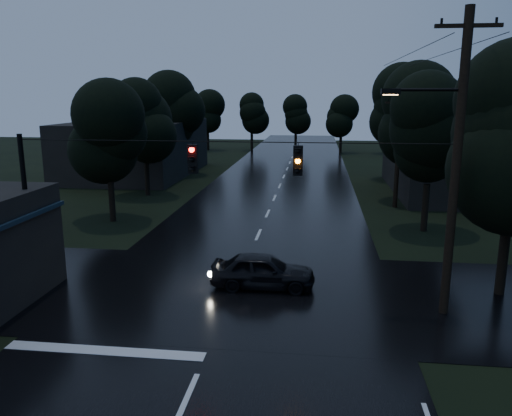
# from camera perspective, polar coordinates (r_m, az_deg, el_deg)

# --- Properties ---
(main_road) EXTENTS (12.00, 120.00, 0.02)m
(main_road) POSITION_cam_1_polar(r_m,az_deg,el_deg) (36.54, 2.13, 1.13)
(main_road) COLOR black
(main_road) RESTS_ON ground
(cross_street) EXTENTS (60.00, 9.00, 0.02)m
(cross_street) POSITION_cam_1_polar(r_m,az_deg,el_deg) (19.36, -2.56, -9.51)
(cross_street) COLOR black
(cross_street) RESTS_ON ground
(building_far_right) EXTENTS (10.00, 14.00, 4.40)m
(building_far_right) POSITION_cam_1_polar(r_m,az_deg,el_deg) (41.47, 22.38, 4.65)
(building_far_right) COLOR black
(building_far_right) RESTS_ON ground
(building_far_left) EXTENTS (10.00, 16.00, 5.00)m
(building_far_left) POSITION_cam_1_polar(r_m,az_deg,el_deg) (48.98, -13.45, 6.69)
(building_far_left) COLOR black
(building_far_left) RESTS_ON ground
(utility_pole_main) EXTENTS (3.50, 0.30, 10.00)m
(utility_pole_main) POSITION_cam_1_polar(r_m,az_deg,el_deg) (17.36, 21.65, 5.01)
(utility_pole_main) COLOR black
(utility_pole_main) RESTS_ON ground
(utility_pole_far) EXTENTS (2.00, 0.30, 7.50)m
(utility_pole_far) POSITION_cam_1_polar(r_m,az_deg,el_deg) (34.25, 15.94, 6.44)
(utility_pole_far) COLOR black
(utility_pole_far) RESTS_ON ground
(anchor_pole_left) EXTENTS (0.18, 0.18, 6.00)m
(anchor_pole_left) POSITION_cam_1_polar(r_m,az_deg,el_deg) (20.19, -24.65, -0.82)
(anchor_pole_left) COLOR black
(anchor_pole_left) RESTS_ON ground
(span_signals) EXTENTS (15.00, 0.37, 1.12)m
(span_signals) POSITION_cam_1_polar(r_m,az_deg,el_deg) (16.97, -1.44, 5.69)
(span_signals) COLOR black
(span_signals) RESTS_ON ground
(tree_left_a) EXTENTS (3.92, 3.92, 8.26)m
(tree_left_a) POSITION_cam_1_polar(r_m,az_deg,el_deg) (30.25, -16.61, 8.24)
(tree_left_a) COLOR black
(tree_left_a) RESTS_ON ground
(tree_left_b) EXTENTS (4.20, 4.20, 8.85)m
(tree_left_b) POSITION_cam_1_polar(r_m,az_deg,el_deg) (37.88, -12.65, 9.82)
(tree_left_b) COLOR black
(tree_left_b) RESTS_ON ground
(tree_left_c) EXTENTS (4.48, 4.48, 9.44)m
(tree_left_c) POSITION_cam_1_polar(r_m,az_deg,el_deg) (47.57, -9.29, 10.93)
(tree_left_c) COLOR black
(tree_left_c) RESTS_ON ground
(tree_right_a) EXTENTS (4.20, 4.20, 8.85)m
(tree_right_a) POSITION_cam_1_polar(r_m,az_deg,el_deg) (28.36, 19.38, 8.55)
(tree_right_a) COLOR black
(tree_right_a) RESTS_ON ground
(tree_right_b) EXTENTS (4.48, 4.48, 9.44)m
(tree_right_b) POSITION_cam_1_polar(r_m,az_deg,el_deg) (36.29, 17.73, 10.01)
(tree_right_b) COLOR black
(tree_right_b) RESTS_ON ground
(tree_right_c) EXTENTS (4.76, 4.76, 10.03)m
(tree_right_c) POSITION_cam_1_polar(r_m,az_deg,el_deg) (46.24, 16.26, 11.01)
(tree_right_c) COLOR black
(tree_right_c) RESTS_ON ground
(car) EXTENTS (4.04, 1.65, 1.37)m
(car) POSITION_cam_1_polar(r_m,az_deg,el_deg) (19.51, 0.80, -7.17)
(car) COLOR black
(car) RESTS_ON ground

